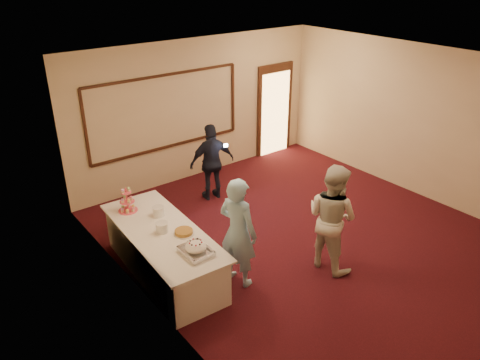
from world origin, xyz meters
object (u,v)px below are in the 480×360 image
at_px(plate_stack_a, 162,227).
at_px(buffet_table, 164,252).
at_px(cupcake_stand, 127,202).
at_px(plate_stack_b, 158,211).
at_px(tart, 184,232).
at_px(man, 238,232).
at_px(guest, 212,162).
at_px(pavlova_tray, 196,249).
at_px(woman, 332,217).

bearing_deg(plate_stack_a, buffet_table, 73.00).
bearing_deg(cupcake_stand, plate_stack_a, -82.32).
bearing_deg(plate_stack_b, plate_stack_a, -112.86).
xyz_separation_m(tart, man, (0.57, -0.57, 0.06)).
distance_m(plate_stack_b, guest, 2.21).
height_order(pavlova_tray, man, man).
xyz_separation_m(tart, woman, (1.96, -1.12, 0.07)).
relative_size(buffet_table, woman, 1.51).
bearing_deg(plate_stack_a, guest, 38.99).
relative_size(pavlova_tray, man, 0.30).
bearing_deg(man, plate_stack_a, 28.04).
xyz_separation_m(plate_stack_a, man, (0.80, -0.81, 0.01)).
bearing_deg(pavlova_tray, tart, 76.32).
bearing_deg(woman, pavlova_tray, 70.01).
xyz_separation_m(cupcake_stand, woman, (2.31, -2.26, -0.06)).
bearing_deg(man, tart, 28.74).
bearing_deg(plate_stack_a, woman, -31.94).
bearing_deg(plate_stack_a, pavlova_tray, -83.00).
relative_size(plate_stack_a, plate_stack_b, 1.00).
bearing_deg(pavlova_tray, plate_stack_a, 97.00).
xyz_separation_m(plate_stack_a, tart, (0.22, -0.24, -0.05)).
height_order(pavlova_tray, cupcake_stand, cupcake_stand).
xyz_separation_m(pavlova_tray, woman, (2.09, -0.59, 0.02)).
bearing_deg(buffet_table, man, -47.33).
relative_size(man, guest, 1.10).
bearing_deg(cupcake_stand, guest, 19.23).
xyz_separation_m(pavlova_tray, tart, (0.13, 0.53, -0.05)).
relative_size(plate_stack_b, tart, 0.61).
relative_size(woman, guest, 1.11).
bearing_deg(guest, woman, 104.95).
relative_size(cupcake_stand, plate_stack_b, 2.40).
bearing_deg(woman, buffet_table, 52.84).
relative_size(pavlova_tray, cupcake_stand, 1.14).
bearing_deg(plate_stack_a, cupcake_stand, 97.68).
relative_size(buffet_table, tart, 8.43).
distance_m(pavlova_tray, tart, 0.55).
relative_size(buffet_table, guest, 1.67).
height_order(cupcake_stand, plate_stack_a, cupcake_stand).
xyz_separation_m(buffet_table, woman, (2.17, -1.40, 0.48)).
height_order(buffet_table, tart, tart).
bearing_deg(guest, tart, 58.52).
distance_m(plate_stack_b, tart, 0.70).
relative_size(pavlova_tray, tart, 1.66).
bearing_deg(buffet_table, pavlova_tray, -84.20).
bearing_deg(plate_stack_b, pavlova_tray, -94.55).
height_order(plate_stack_a, plate_stack_b, same).
relative_size(cupcake_stand, tart, 1.45).
relative_size(tart, woman, 0.18).
bearing_deg(plate_stack_b, tart, -87.44).
xyz_separation_m(plate_stack_a, woman, (2.18, -1.36, 0.02)).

